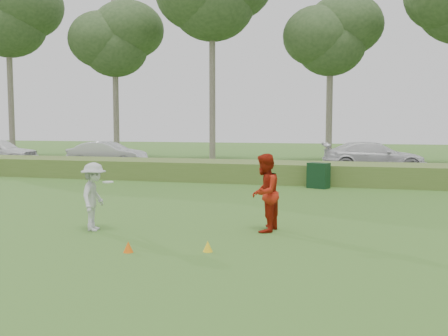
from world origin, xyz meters
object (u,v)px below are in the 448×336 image
(player_white, at_px, (94,197))
(utility_cabinet, at_px, (318,176))
(player_red, at_px, (265,193))
(car_mid, at_px, (108,154))
(cone_orange, at_px, (128,247))
(car_right, at_px, (374,157))
(cone_yellow, at_px, (208,246))

(player_white, bearing_deg, utility_cabinet, -37.96)
(player_red, distance_m, car_mid, 19.80)
(utility_cabinet, distance_m, car_mid, 14.64)
(player_red, bearing_deg, cone_orange, -33.43)
(cone_orange, distance_m, utility_cabinet, 12.06)
(car_mid, bearing_deg, player_red, -144.11)
(car_mid, distance_m, car_right, 15.63)
(player_red, relative_size, car_mid, 0.41)
(cone_yellow, relative_size, utility_cabinet, 0.22)
(cone_yellow, distance_m, car_right, 19.41)
(player_white, xyz_separation_m, cone_orange, (1.78, -1.76, -0.74))
(player_white, relative_size, car_mid, 0.36)
(player_white, height_order, car_mid, player_white)
(player_white, distance_m, car_right, 19.13)
(car_mid, bearing_deg, car_right, -88.15)
(utility_cabinet, height_order, car_mid, car_mid)
(player_white, distance_m, car_mid, 18.34)
(player_white, xyz_separation_m, car_right, (7.17, 17.74, 0.02))
(player_red, xyz_separation_m, cone_orange, (-2.36, -2.75, -0.85))
(cone_yellow, xyz_separation_m, car_right, (3.80, 19.02, 0.76))
(player_white, distance_m, cone_yellow, 3.67)
(player_white, relative_size, cone_orange, 7.43)
(cone_yellow, xyz_separation_m, utility_cabinet, (1.40, 11.20, 0.42))
(player_white, distance_m, player_red, 4.26)
(car_mid, relative_size, car_right, 0.84)
(player_red, relative_size, cone_orange, 8.42)
(player_white, distance_m, utility_cabinet, 11.01)
(utility_cabinet, bearing_deg, car_mid, 175.33)
(utility_cabinet, bearing_deg, cone_orange, -83.11)
(player_red, xyz_separation_m, utility_cabinet, (0.63, 8.93, -0.44))
(cone_orange, distance_m, car_right, 20.24)
(player_white, xyz_separation_m, cone_yellow, (3.37, -1.27, -0.74))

